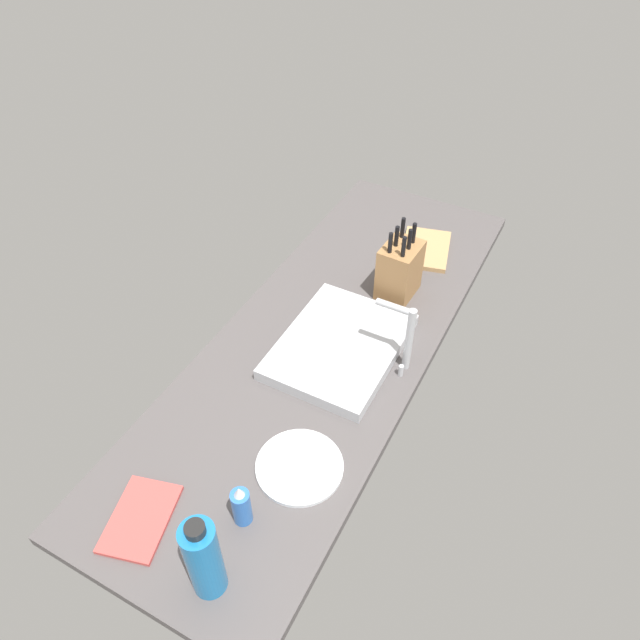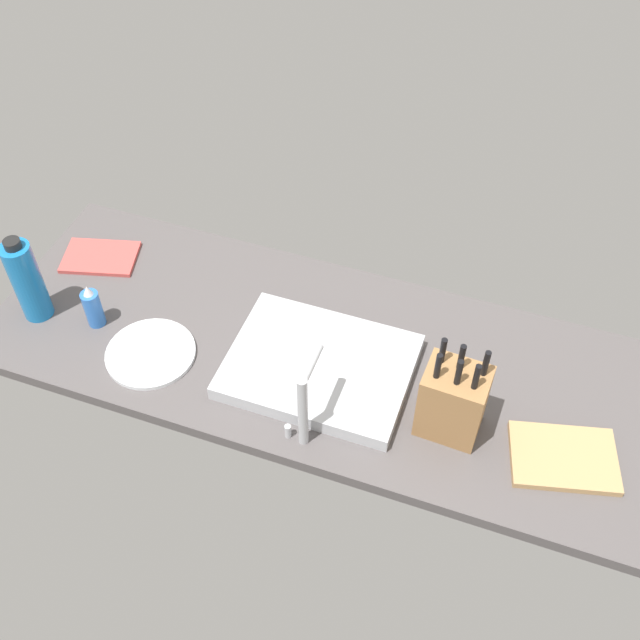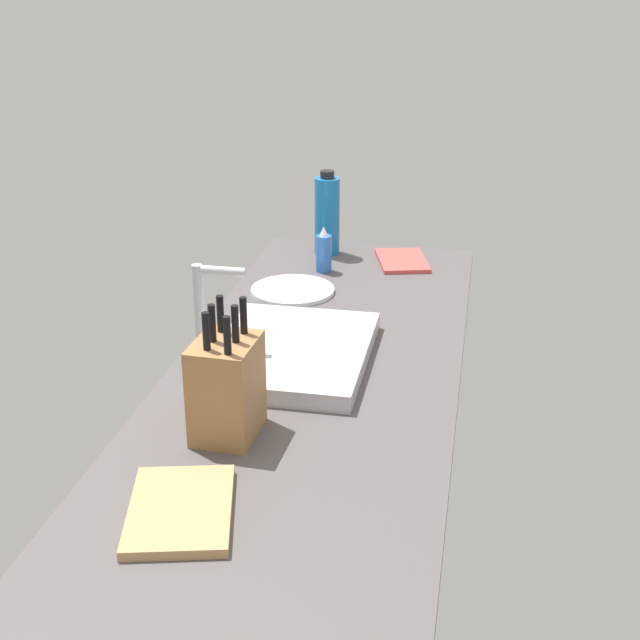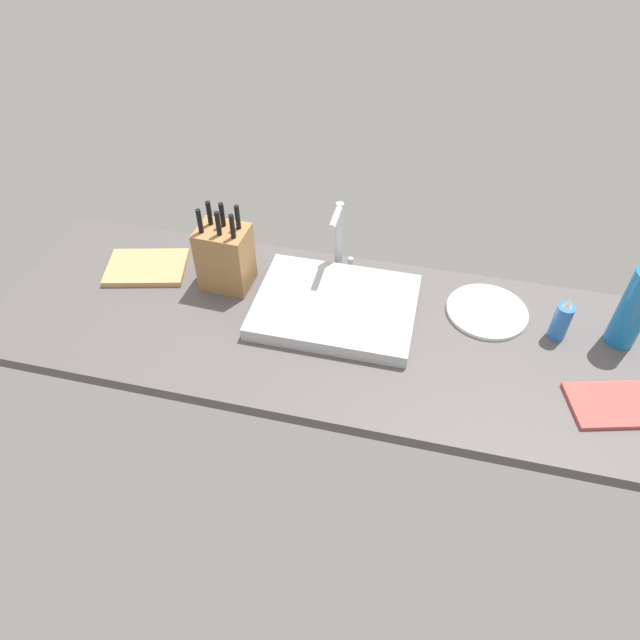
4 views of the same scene
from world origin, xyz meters
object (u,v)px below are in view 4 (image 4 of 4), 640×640
dinner_plate (487,311)px  faucet (340,234)px  water_bottle (635,308)px  cutting_board (147,267)px  sink_basin (335,307)px  knife_block (225,257)px  dish_towel (612,405)px  soap_bottle (561,321)px

dinner_plate → faucet: bearing=167.9°
water_bottle → dinner_plate: (-35.46, 3.03, -11.72)cm
cutting_board → dinner_plate: (104.38, 4.26, -0.30)cm
sink_basin → knife_block: 35.67cm
dish_towel → dinner_plate: bearing=138.7°
water_bottle → faucet: bearing=171.0°
faucet → dish_towel: bearing=-25.7°
water_bottle → cutting_board: bearing=-179.5°
faucet → cutting_board: (-58.71, -14.03, -12.68)cm
sink_basin → faucet: bearing=98.5°
sink_basin → cutting_board: bearing=175.1°
sink_basin → faucet: faucet is taller
cutting_board → knife_block: bearing=-0.5°
knife_block → water_bottle: size_ratio=1.03×
water_bottle → dish_towel: size_ratio=1.26×
cutting_board → soap_bottle: bearing=-0.4°
faucet → cutting_board: bearing=-166.6°
faucet → dish_towel: size_ratio=1.12×
knife_block → soap_bottle: (95.95, -0.69, -4.22)cm
dinner_plate → cutting_board: bearing=-177.7°
cutting_board → dish_towel: size_ratio=1.16×
cutting_board → sink_basin: bearing=-4.9°
sink_basin → soap_bottle: size_ratio=3.32×
sink_basin → water_bottle: 79.19cm
faucet → soap_bottle: bearing=-13.0°
sink_basin → water_bottle: size_ratio=1.74×
sink_basin → water_bottle: water_bottle is taller
sink_basin → faucet: size_ratio=1.96×
sink_basin → soap_bottle: 61.87cm
soap_bottle → dinner_plate: soap_bottle is taller
sink_basin → faucet: (-2.89, 19.34, 11.53)cm
water_bottle → dinner_plate: water_bottle is taller
sink_basin → dinner_plate: bearing=12.6°
soap_bottle → dish_towel: 25.65cm
sink_basin → soap_bottle: soap_bottle is taller
knife_block → soap_bottle: knife_block is taller
dinner_plate → water_bottle: bearing=-4.9°
faucet → dish_towel: faucet is taller
soap_bottle → sink_basin: bearing=-175.9°
sink_basin → dish_towel: bearing=-13.4°
water_bottle → knife_block: bearing=-179.3°
faucet → knife_block: bearing=-155.6°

